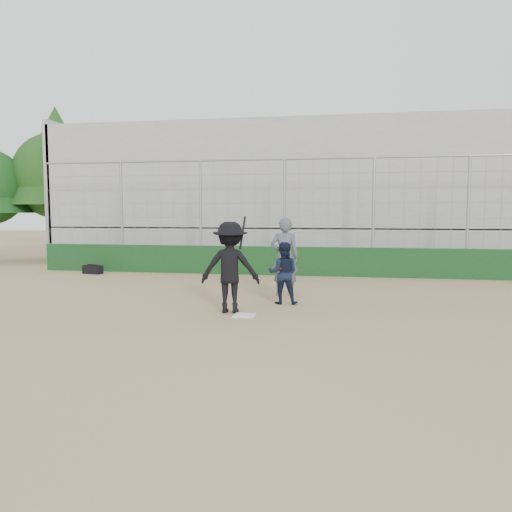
% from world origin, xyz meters
% --- Properties ---
extents(ground, '(90.00, 90.00, 0.00)m').
position_xyz_m(ground, '(0.00, 0.00, 0.00)').
color(ground, olive).
rests_on(ground, ground).
extents(home_plate, '(0.44, 0.44, 0.02)m').
position_xyz_m(home_plate, '(0.00, 0.00, 0.01)').
color(home_plate, white).
rests_on(home_plate, ground).
extents(backstop, '(18.10, 0.25, 4.04)m').
position_xyz_m(backstop, '(0.00, 7.00, 0.96)').
color(backstop, '#113615').
rests_on(backstop, ground).
extents(bleachers, '(20.25, 6.70, 6.98)m').
position_xyz_m(bleachers, '(0.00, 11.95, 2.92)').
color(bleachers, gray).
rests_on(bleachers, ground).
extents(tree_left, '(4.48, 4.48, 7.00)m').
position_xyz_m(tree_left, '(-11.00, 11.00, 4.39)').
color(tree_left, '#3C2516').
rests_on(tree_left, ground).
extents(batter_at_plate, '(1.35, 0.87, 2.11)m').
position_xyz_m(batter_at_plate, '(-0.38, 0.32, 0.99)').
color(batter_at_plate, black).
rests_on(batter_at_plate, ground).
extents(catcher_crouched, '(0.72, 0.56, 1.02)m').
position_xyz_m(catcher_crouched, '(0.64, 1.51, 0.51)').
color(catcher_crouched, black).
rests_on(catcher_crouched, ground).
extents(umpire, '(0.78, 0.54, 1.84)m').
position_xyz_m(umpire, '(0.52, 2.74, 0.92)').
color(umpire, '#484F5B').
rests_on(umpire, ground).
extents(equipment_bag, '(0.77, 0.47, 0.34)m').
position_xyz_m(equipment_bag, '(-6.75, 6.15, 0.15)').
color(equipment_bag, black).
rests_on(equipment_bag, ground).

